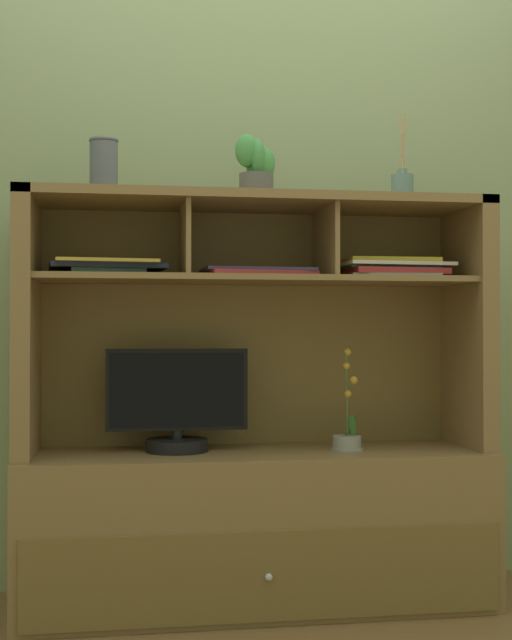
{
  "coord_description": "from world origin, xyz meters",
  "views": [
    {
      "loc": [
        -0.45,
        -2.92,
        0.93
      ],
      "look_at": [
        0.0,
        0.0,
        0.96
      ],
      "focal_mm": 48.61,
      "sensor_mm": 36.0,
      "label": 1
    }
  ],
  "objects_px": {
    "diffuser_bottle": "(402,186)",
    "magazine_stack_right": "(390,269)",
    "media_console": "(256,480)",
    "magazine_stack_centre": "(258,273)",
    "ceramic_vase": "(104,166)",
    "potted_orchid": "(347,434)",
    "tv_monitor": "(177,406)",
    "magazine_stack_left": "(107,267)",
    "potted_succulent": "(256,169)"
  },
  "relations": [
    {
      "from": "diffuser_bottle",
      "to": "potted_succulent",
      "type": "height_order",
      "value": "diffuser_bottle"
    },
    {
      "from": "diffuser_bottle",
      "to": "magazine_stack_right",
      "type": "bearing_deg",
      "value": 149.85
    },
    {
      "from": "ceramic_vase",
      "to": "potted_succulent",
      "type": "bearing_deg",
      "value": -1.25
    },
    {
      "from": "potted_orchid",
      "to": "ceramic_vase",
      "type": "distance_m",
      "value": 1.23
    },
    {
      "from": "ceramic_vase",
      "to": "diffuser_bottle",
      "type": "bearing_deg",
      "value": -1.3
    },
    {
      "from": "diffuser_bottle",
      "to": "magazine_stack_left",
      "type": "bearing_deg",
      "value": 178.6
    },
    {
      "from": "potted_orchid",
      "to": "potted_succulent",
      "type": "relative_size",
      "value": 1.64
    },
    {
      "from": "media_console",
      "to": "tv_monitor",
      "type": "relative_size",
      "value": 3.3
    },
    {
      "from": "potted_orchid",
      "to": "magazine_stack_right",
      "type": "distance_m",
      "value": 0.6
    },
    {
      "from": "magazine_stack_left",
      "to": "potted_succulent",
      "type": "relative_size",
      "value": 1.87
    },
    {
      "from": "media_console",
      "to": "potted_orchid",
      "type": "xyz_separation_m",
      "value": [
        0.31,
        -0.04,
        0.16
      ]
    },
    {
      "from": "tv_monitor",
      "to": "potted_orchid",
      "type": "bearing_deg",
      "value": -4.96
    },
    {
      "from": "media_console",
      "to": "magazine_stack_centre",
      "type": "height_order",
      "value": "media_console"
    },
    {
      "from": "potted_orchid",
      "to": "magazine_stack_left",
      "type": "bearing_deg",
      "value": 177.36
    },
    {
      "from": "magazine_stack_left",
      "to": "diffuser_bottle",
      "type": "xyz_separation_m",
      "value": [
        1.02,
        -0.02,
        0.29
      ]
    },
    {
      "from": "ceramic_vase",
      "to": "magazine_stack_right",
      "type": "bearing_deg",
      "value": -0.11
    },
    {
      "from": "tv_monitor",
      "to": "magazine_stack_centre",
      "type": "height_order",
      "value": "magazine_stack_centre"
    },
    {
      "from": "diffuser_bottle",
      "to": "ceramic_vase",
      "type": "distance_m",
      "value": 1.03
    },
    {
      "from": "potted_orchid",
      "to": "magazine_stack_right",
      "type": "relative_size",
      "value": 0.88
    },
    {
      "from": "magazine_stack_right",
      "to": "diffuser_bottle",
      "type": "height_order",
      "value": "diffuser_bottle"
    },
    {
      "from": "media_console",
      "to": "potted_succulent",
      "type": "bearing_deg",
      "value": -94.61
    },
    {
      "from": "magazine_stack_left",
      "to": "magazine_stack_right",
      "type": "relative_size",
      "value": 1.01
    },
    {
      "from": "media_console",
      "to": "diffuser_bottle",
      "type": "xyz_separation_m",
      "value": [
        0.51,
        -0.03,
        1.02
      ]
    },
    {
      "from": "media_console",
      "to": "tv_monitor",
      "type": "height_order",
      "value": "media_console"
    },
    {
      "from": "magazine_stack_left",
      "to": "ceramic_vase",
      "type": "xyz_separation_m",
      "value": [
        -0.01,
        -0.0,
        0.34
      ]
    },
    {
      "from": "magazine_stack_left",
      "to": "magazine_stack_centre",
      "type": "xyz_separation_m",
      "value": [
        0.51,
        -0.02,
        -0.01
      ]
    },
    {
      "from": "potted_orchid",
      "to": "magazine_stack_centre",
      "type": "xyz_separation_m",
      "value": [
        -0.31,
        0.01,
        0.55
      ]
    },
    {
      "from": "diffuser_bottle",
      "to": "potted_succulent",
      "type": "distance_m",
      "value": 0.52
    },
    {
      "from": "potted_orchid",
      "to": "magazine_stack_right",
      "type": "height_order",
      "value": "magazine_stack_right"
    },
    {
      "from": "tv_monitor",
      "to": "magazine_stack_centre",
      "type": "xyz_separation_m",
      "value": [
        0.27,
        -0.04,
        0.45
      ]
    },
    {
      "from": "tv_monitor",
      "to": "magazine_stack_right",
      "type": "xyz_separation_m",
      "value": [
        0.75,
        -0.02,
        0.47
      ]
    },
    {
      "from": "potted_orchid",
      "to": "tv_monitor",
      "type": "bearing_deg",
      "value": 175.04
    },
    {
      "from": "tv_monitor",
      "to": "magazine_stack_right",
      "type": "height_order",
      "value": "magazine_stack_right"
    },
    {
      "from": "media_console",
      "to": "potted_succulent",
      "type": "xyz_separation_m",
      "value": [
        -0.0,
        -0.02,
        1.07
      ]
    },
    {
      "from": "magazine_stack_left",
      "to": "media_console",
      "type": "bearing_deg",
      "value": 0.47
    },
    {
      "from": "magazine_stack_right",
      "to": "potted_succulent",
      "type": "bearing_deg",
      "value": -178.89
    },
    {
      "from": "magazine_stack_left",
      "to": "potted_succulent",
      "type": "xyz_separation_m",
      "value": [
        0.5,
        -0.01,
        0.34
      ]
    },
    {
      "from": "potted_orchid",
      "to": "potted_succulent",
      "type": "bearing_deg",
      "value": 175.48
    },
    {
      "from": "magazine_stack_left",
      "to": "potted_succulent",
      "type": "height_order",
      "value": "potted_succulent"
    },
    {
      "from": "media_console",
      "to": "ceramic_vase",
      "type": "relative_size",
      "value": 8.5
    },
    {
      "from": "tv_monitor",
      "to": "magazine_stack_left",
      "type": "height_order",
      "value": "magazine_stack_left"
    },
    {
      "from": "diffuser_bottle",
      "to": "ceramic_vase",
      "type": "xyz_separation_m",
      "value": [
        -1.03,
        0.02,
        0.04
      ]
    },
    {
      "from": "magazine_stack_right",
      "to": "diffuser_bottle",
      "type": "distance_m",
      "value": 0.29
    },
    {
      "from": "media_console",
      "to": "potted_orchid",
      "type": "distance_m",
      "value": 0.35
    },
    {
      "from": "media_console",
      "to": "magazine_stack_right",
      "type": "distance_m",
      "value": 0.87
    },
    {
      "from": "magazine_stack_centre",
      "to": "diffuser_bottle",
      "type": "xyz_separation_m",
      "value": [
        0.51,
        -0.0,
        0.31
      ]
    },
    {
      "from": "magazine_stack_right",
      "to": "diffuser_bottle",
      "type": "xyz_separation_m",
      "value": [
        0.04,
        -0.02,
        0.29
      ]
    },
    {
      "from": "magazine_stack_left",
      "to": "ceramic_vase",
      "type": "height_order",
      "value": "ceramic_vase"
    },
    {
      "from": "ceramic_vase",
      "to": "potted_orchid",
      "type": "bearing_deg",
      "value": -2.49
    },
    {
      "from": "media_console",
      "to": "potted_orchid",
      "type": "bearing_deg",
      "value": -7.63
    }
  ]
}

